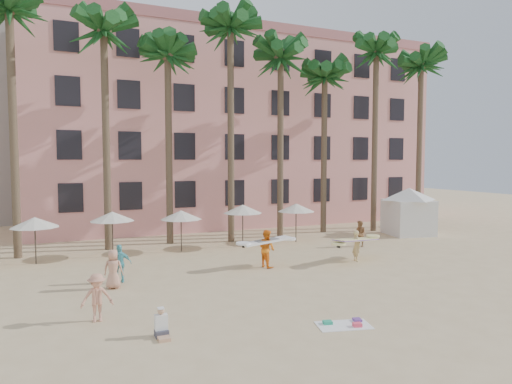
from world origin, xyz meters
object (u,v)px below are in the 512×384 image
object	(u,v)px
cabana	(409,207)
carrier_white	(267,248)
carrier_yellow	(356,243)
pink_hotel	(228,134)

from	to	relation	value
cabana	carrier_white	xyz separation A→B (m)	(-14.13, -5.19, -1.03)
carrier_yellow	carrier_white	bearing A→B (deg)	171.93
cabana	carrier_white	size ratio (longest dim) A/B	1.90
pink_hotel	cabana	world-z (taller)	pink_hotel
carrier_yellow	cabana	bearing A→B (deg)	33.27
cabana	carrier_yellow	world-z (taller)	cabana
cabana	carrier_yellow	distance (m)	10.83
pink_hotel	cabana	size ratio (longest dim) A/B	6.57
pink_hotel	carrier_white	xyz separation A→B (m)	(-4.96, -19.28, -6.97)
pink_hotel	carrier_yellow	xyz separation A→B (m)	(0.16, -20.00, -7.01)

